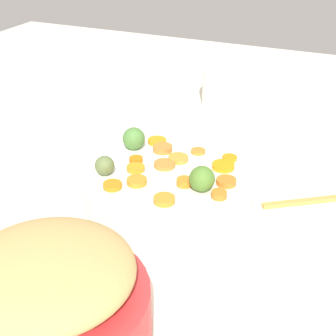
# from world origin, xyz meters

# --- Properties ---
(tabletop) EXTENTS (2.40, 2.40, 0.02)m
(tabletop) POSITION_xyz_m (0.00, 0.00, 0.01)
(tabletop) COLOR beige
(tabletop) RESTS_ON ground
(serving_bowl_carrots) EXTENTS (0.30, 0.30, 0.08)m
(serving_bowl_carrots) POSITION_xyz_m (-0.04, -0.02, 0.06)
(serving_bowl_carrots) COLOR white
(serving_bowl_carrots) RESTS_ON tabletop
(metal_pot) EXTENTS (0.22, 0.22, 0.13)m
(metal_pot) POSITION_xyz_m (0.33, 0.00, 0.08)
(metal_pot) COLOR red
(metal_pot) RESTS_ON tabletop
(stuffing_mound) EXTENTS (0.19, 0.19, 0.05)m
(stuffing_mound) POSITION_xyz_m (0.33, 0.00, 0.18)
(stuffing_mound) COLOR tan
(stuffing_mound) RESTS_ON metal_pot
(carrot_slice_0) EXTENTS (0.06, 0.06, 0.01)m
(carrot_slice_0) POSITION_xyz_m (-0.09, 0.06, 0.11)
(carrot_slice_0) COLOR orange
(carrot_slice_0) RESTS_ON serving_bowl_carrots
(carrot_slice_1) EXTENTS (0.05, 0.05, 0.01)m
(carrot_slice_1) POSITION_xyz_m (-0.11, -0.06, 0.11)
(carrot_slice_1) COLOR orange
(carrot_slice_1) RESTS_ON serving_bowl_carrots
(carrot_slice_2) EXTENTS (0.04, 0.04, 0.01)m
(carrot_slice_2) POSITION_xyz_m (-0.09, -0.02, 0.11)
(carrot_slice_2) COLOR orange
(carrot_slice_2) RESTS_ON serving_bowl_carrots
(carrot_slice_3) EXTENTS (0.05, 0.05, 0.01)m
(carrot_slice_3) POSITION_xyz_m (-0.06, -0.04, 0.11)
(carrot_slice_3) COLOR orange
(carrot_slice_3) RESTS_ON serving_bowl_carrots
(carrot_slice_4) EXTENTS (0.04, 0.04, 0.01)m
(carrot_slice_4) POSITION_xyz_m (0.01, -0.05, 0.11)
(carrot_slice_4) COLOR orange
(carrot_slice_4) RESTS_ON serving_bowl_carrots
(carrot_slice_5) EXTENTS (0.04, 0.04, 0.01)m
(carrot_slice_5) POSITION_xyz_m (-0.01, 0.02, 0.11)
(carrot_slice_5) COLOR orange
(carrot_slice_5) RESTS_ON serving_bowl_carrots
(carrot_slice_6) EXTENTS (0.04, 0.04, 0.01)m
(carrot_slice_6) POSITION_xyz_m (-0.13, 0.00, 0.11)
(carrot_slice_6) COLOR orange
(carrot_slice_6) RESTS_ON serving_bowl_carrots
(carrot_slice_7) EXTENTS (0.05, 0.05, 0.01)m
(carrot_slice_7) POSITION_xyz_m (-0.14, -0.09, 0.11)
(carrot_slice_7) COLOR orange
(carrot_slice_7) RESTS_ON serving_bowl_carrots
(carrot_slice_8) EXTENTS (0.04, 0.04, 0.01)m
(carrot_slice_8) POSITION_xyz_m (0.05, 0.01, 0.11)
(carrot_slice_8) COLOR orange
(carrot_slice_8) RESTS_ON serving_bowl_carrots
(carrot_slice_9) EXTENTS (0.03, 0.03, 0.01)m
(carrot_slice_9) POSITION_xyz_m (0.00, 0.09, 0.11)
(carrot_slice_9) COLOR orange
(carrot_slice_9) RESTS_ON serving_bowl_carrots
(carrot_slice_10) EXTENTS (0.04, 0.04, 0.01)m
(carrot_slice_10) POSITION_xyz_m (0.04, -0.08, 0.11)
(carrot_slice_10) COLOR orange
(carrot_slice_10) RESTS_ON serving_bowl_carrots
(carrot_slice_11) EXTENTS (0.03, 0.03, 0.01)m
(carrot_slice_11) POSITION_xyz_m (-0.05, -0.09, 0.11)
(carrot_slice_11) COLOR orange
(carrot_slice_11) RESTS_ON serving_bowl_carrots
(carrot_slice_12) EXTENTS (0.05, 0.05, 0.01)m
(carrot_slice_12) POSITION_xyz_m (-0.04, 0.08, 0.11)
(carrot_slice_12) COLOR orange
(carrot_slice_12) RESTS_ON serving_bowl_carrots
(carrot_slice_13) EXTENTS (0.04, 0.04, 0.01)m
(carrot_slice_13) POSITION_xyz_m (-0.13, 0.06, 0.11)
(carrot_slice_13) COLOR orange
(carrot_slice_13) RESTS_ON serving_bowl_carrots
(carrot_slice_14) EXTENTS (0.04, 0.04, 0.01)m
(carrot_slice_14) POSITION_xyz_m (-0.03, -0.08, 0.11)
(carrot_slice_14) COLOR orange
(carrot_slice_14) RESTS_ON serving_bowl_carrots
(brussels_sprout_0) EXTENTS (0.04, 0.04, 0.04)m
(brussels_sprout_0) POSITION_xyz_m (-0.01, 0.05, 0.12)
(brussels_sprout_0) COLOR #4C772B
(brussels_sprout_0) RESTS_ON serving_bowl_carrots
(brussels_sprout_1) EXTENTS (0.03, 0.03, 0.03)m
(brussels_sprout_1) POSITION_xyz_m (0.01, -0.12, 0.12)
(brussels_sprout_1) COLOR #5A6C3C
(brussels_sprout_1) RESTS_ON serving_bowl_carrots
(brussels_sprout_2) EXTENTS (0.04, 0.04, 0.04)m
(brussels_sprout_2) POSITION_xyz_m (-0.10, -0.12, 0.12)
(brussels_sprout_2) COLOR #4A7B37
(brussels_sprout_2) RESTS_ON serving_bowl_carrots
(casserole_dish) EXTENTS (0.26, 0.26, 0.10)m
(casserole_dish) POSITION_xyz_m (-0.61, -0.03, 0.07)
(casserole_dish) COLOR white
(casserole_dish) RESTS_ON tabletop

